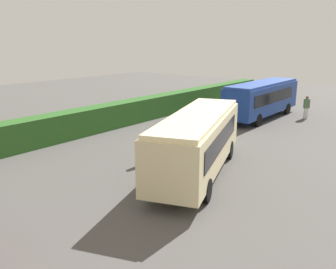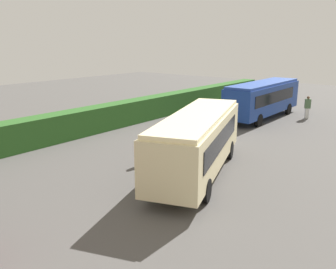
% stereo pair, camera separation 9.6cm
% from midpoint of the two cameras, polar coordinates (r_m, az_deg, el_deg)
% --- Properties ---
extents(ground_plane, '(87.34, 87.34, 0.00)m').
position_cam_midpoint_polar(ground_plane, '(17.93, 3.55, -6.41)').
color(ground_plane, '#514F4C').
extents(bus_cream, '(9.89, 5.56, 3.07)m').
position_cam_midpoint_polar(bus_cream, '(17.51, 4.93, -0.82)').
color(bus_cream, beige).
rests_on(bus_cream, ground_plane).
extents(bus_blue, '(10.07, 2.53, 3.09)m').
position_cam_midpoint_polar(bus_blue, '(31.58, 15.00, 5.69)').
color(bus_blue, navy).
rests_on(bus_blue, ground_plane).
extents(person_right, '(0.47, 0.37, 1.89)m').
position_cam_midpoint_polar(person_right, '(19.56, -2.32, -1.47)').
color(person_right, '#4C6B47').
rests_on(person_right, ground_plane).
extents(person_far, '(0.45, 0.55, 1.94)m').
position_cam_midpoint_polar(person_far, '(32.73, 21.40, 4.13)').
color(person_far, silver).
rests_on(person_far, ground_plane).
extents(hedge_row, '(55.67, 1.48, 1.82)m').
position_cam_midpoint_polar(hedge_row, '(24.90, -16.56, 1.21)').
color(hedge_row, '#2D5F24').
rests_on(hedge_row, ground_plane).
extents(traffic_cone, '(0.36, 0.36, 0.60)m').
position_cam_midpoint_polar(traffic_cone, '(23.79, -0.75, -0.29)').
color(traffic_cone, orange).
rests_on(traffic_cone, ground_plane).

